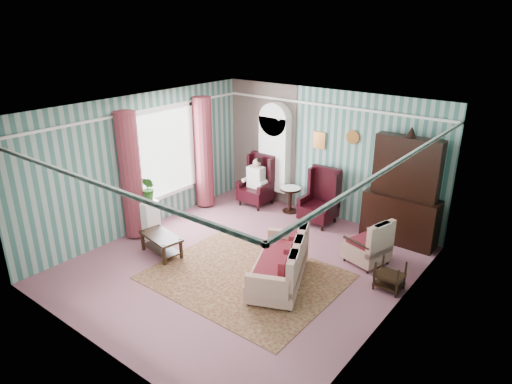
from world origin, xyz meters
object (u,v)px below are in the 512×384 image
Objects in this scene: wingback_left at (256,181)px; coffee_table at (162,245)px; plant_stand at (146,218)px; floral_armchair at (368,238)px; dresser_hutch at (404,188)px; seated_woman at (256,182)px; nest_table at (390,275)px; sofa at (279,253)px; bookcase at (274,159)px; round_side_table at (290,200)px; wingback_right at (319,197)px.

coffee_table is at bearing -88.37° from wingback_left.
plant_stand is 0.88× the size of coffee_table.
wingback_left reaches higher than floral_armchair.
wingback_left is (-3.50, -0.27, -0.55)m from dresser_hutch.
plant_stand is at bearing -106.22° from seated_woman.
seated_woman is at bearing 159.15° from nest_table.
nest_table is 0.30× the size of sofa.
bookcase is 3.25m from dresser_hutch.
floral_armchair is 1.11× the size of coffee_table.
nest_table is at bearing -115.54° from floral_armchair.
bookcase is at bearing 57.34° from wingback_left.
plant_stand is at bearing 158.11° from coffee_table.
round_side_table is at bearing 76.01° from coffee_table.
dresser_hutch reaches higher than coffee_table.
nest_table is at bearing -28.20° from round_side_table.
round_side_table is (0.90, 0.15, -0.29)m from seated_woman.
plant_stand is (-1.70, -2.90, 0.10)m from round_side_table.
bookcase is 3.39m from plant_stand.
wingback_right is 1.06× the size of seated_woman.
dresser_hutch is 5.31m from plant_stand.
sofa is (1.56, -2.68, 0.27)m from round_side_table.
bookcase is 4.37m from nest_table.
seated_woman is 2.87m from plant_stand.
wingback_left reaches higher than coffee_table.
bookcase reaches higher than seated_woman.
coffee_table is at bearing -92.65° from bookcase.
round_side_table is 0.66× the size of coffee_table.
round_side_table is 1.11× the size of nest_table.
round_side_table is at bearing 151.80° from nest_table.
seated_woman reaches higher than nest_table.
dresser_hutch is at bearing 2.64° from round_side_table.
wingback_right is 2.08× the size of round_side_table.
dresser_hutch is 4.90m from coffee_table.
floral_armchair is at bearing -15.74° from wingback_left.
coffee_table is (-0.81, -3.26, -0.09)m from round_side_table.
wingback_right is 3.76m from plant_stand.
wingback_left reaches higher than round_side_table.
wingback_left is 3.53m from sofa.
dresser_hutch is 2.75m from round_side_table.
sofa is at bearing 165.06° from floral_armchair.
bookcase is 0.95× the size of dresser_hutch.
seated_woman is 1.47× the size of plant_stand.
seated_woman reaches higher than floral_armchair.
seated_woman is at bearing -170.54° from round_side_table.
wingback_right reaches higher than plant_stand.
wingback_left reaches higher than seated_woman.
wingback_right is 1.88m from floral_armchair.
wingback_right is at bearing 61.86° from coffee_table.
coffee_table is at bearing -158.64° from nest_table.
bookcase is at bearing 57.34° from seated_woman.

